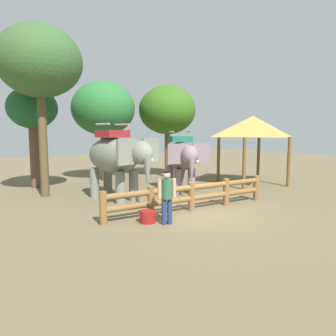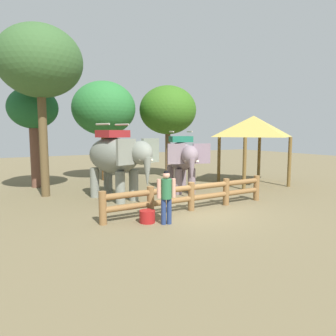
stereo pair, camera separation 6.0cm
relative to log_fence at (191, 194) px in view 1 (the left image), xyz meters
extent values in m
plane|color=brown|center=(0.00, -0.27, -0.61)|extent=(60.00, 60.00, 0.00)
cylinder|color=brown|center=(-3.37, -0.09, -0.08)|extent=(0.24, 0.24, 1.05)
cylinder|color=brown|center=(-1.68, -0.05, -0.08)|extent=(0.24, 0.24, 1.05)
cylinder|color=brown|center=(0.00, 0.00, -0.08)|extent=(0.24, 0.24, 1.05)
cylinder|color=brown|center=(1.68, 0.05, -0.08)|extent=(0.24, 0.24, 1.05)
cylinder|color=brown|center=(3.37, 0.09, -0.08)|extent=(0.24, 0.24, 1.05)
cylinder|color=brown|center=(0.00, 0.00, -0.16)|extent=(6.74, 0.39, 0.20)
cylinder|color=brown|center=(0.00, 0.00, 0.24)|extent=(6.74, 0.39, 0.20)
cylinder|color=slate|center=(-1.14, 2.61, 0.05)|extent=(0.39, 0.39, 1.31)
cylinder|color=slate|center=(-1.82, 2.39, 0.05)|extent=(0.39, 0.39, 1.31)
cylinder|color=slate|center=(-1.68, 4.29, 0.05)|extent=(0.39, 0.39, 1.31)
cylinder|color=slate|center=(-2.36, 4.07, 0.05)|extent=(0.39, 0.39, 1.31)
ellipsoid|color=slate|center=(-1.75, 3.34, 1.27)|extent=(2.14, 3.20, 1.52)
ellipsoid|color=slate|center=(-1.22, 1.69, 1.46)|extent=(1.09, 1.19, 0.93)
cube|color=slate|center=(-0.65, 2.00, 1.52)|extent=(0.87, 0.39, 0.98)
cube|color=slate|center=(-1.86, 1.61, 1.52)|extent=(0.87, 0.39, 0.98)
cone|color=slate|center=(-1.11, 1.36, 0.72)|extent=(0.35, 0.35, 1.20)
cone|color=beige|center=(-0.98, 1.51, 1.19)|extent=(0.41, 0.22, 0.17)
cone|color=beige|center=(-1.30, 1.40, 1.19)|extent=(0.41, 0.22, 0.17)
cube|color=maroon|center=(-1.75, 3.34, 2.19)|extent=(1.36, 1.27, 0.30)
cylinder|color=#A59E8C|center=(-1.27, 3.50, 2.58)|extent=(0.34, 0.86, 0.08)
cylinder|color=#A59E8C|center=(-2.22, 3.19, 2.58)|extent=(0.34, 0.86, 0.08)
cylinder|color=slate|center=(1.79, 2.62, -0.01)|extent=(0.35, 0.35, 1.18)
cylinder|color=slate|center=(1.17, 2.82, -0.01)|extent=(0.35, 0.35, 1.18)
cylinder|color=slate|center=(2.27, 4.14, -0.01)|extent=(0.35, 0.35, 1.18)
cylinder|color=slate|center=(1.65, 4.34, -0.01)|extent=(0.35, 0.35, 1.18)
ellipsoid|color=slate|center=(1.72, 3.48, 1.09)|extent=(1.93, 2.89, 1.38)
ellipsoid|color=slate|center=(1.25, 1.98, 1.26)|extent=(0.98, 1.07, 0.84)
cube|color=slate|center=(1.83, 1.91, 1.31)|extent=(0.79, 0.35, 0.89)
cube|color=slate|center=(0.74, 2.26, 1.31)|extent=(0.79, 0.35, 0.89)
cone|color=slate|center=(1.16, 1.69, 0.59)|extent=(0.31, 0.31, 1.08)
cone|color=beige|center=(1.33, 1.72, 1.02)|extent=(0.37, 0.20, 0.15)
cone|color=beige|center=(1.03, 1.82, 1.02)|extent=(0.37, 0.20, 0.15)
cube|color=#1B684D|center=(1.72, 3.48, 1.92)|extent=(1.22, 1.15, 0.28)
cylinder|color=#A59E8C|center=(2.15, 3.34, 2.27)|extent=(0.31, 0.78, 0.07)
cylinder|color=#A59E8C|center=(1.29, 3.62, 2.27)|extent=(0.31, 0.78, 0.07)
cylinder|color=navy|center=(-1.55, -1.06, -0.20)|extent=(0.16, 0.16, 0.81)
cylinder|color=navy|center=(-1.72, -1.02, -0.20)|extent=(0.16, 0.16, 0.81)
cylinder|color=#28633C|center=(-1.64, -1.04, 0.52)|extent=(0.40, 0.40, 0.62)
cylinder|color=tan|center=(-1.41, -1.10, 0.53)|extent=(0.13, 0.13, 0.59)
cylinder|color=tan|center=(-1.86, -0.98, 0.53)|extent=(0.13, 0.13, 0.59)
sphere|color=tan|center=(-1.64, -1.04, 0.94)|extent=(0.22, 0.22, 0.22)
sphere|color=black|center=(-1.64, -1.04, 1.00)|extent=(0.17, 0.17, 0.17)
cylinder|color=brown|center=(7.84, 4.31, 0.69)|extent=(0.18, 0.18, 2.60)
cylinder|color=brown|center=(7.31, 1.66, 0.69)|extent=(0.18, 0.18, 2.60)
cylinder|color=brown|center=(5.19, 4.84, 0.69)|extent=(0.18, 0.18, 2.60)
cylinder|color=brown|center=(4.66, 2.19, 0.69)|extent=(0.18, 0.18, 2.60)
pyramid|color=#AD9846|center=(6.25, 3.25, 2.56)|extent=(4.30, 4.30, 1.14)
cylinder|color=brown|center=(-0.35, 8.62, 1.01)|extent=(0.40, 0.40, 3.22)
ellipsoid|color=#286E31|center=(-0.35, 8.62, 3.63)|extent=(3.67, 3.67, 3.12)
cylinder|color=brown|center=(3.56, 7.94, 1.02)|extent=(0.33, 0.33, 3.25)
ellipsoid|color=#316319|center=(3.56, 7.94, 3.62)|extent=(3.55, 3.55, 3.01)
cylinder|color=brown|center=(-4.25, 8.09, 1.10)|extent=(0.47, 0.47, 3.41)
ellipsoid|color=#1A5429|center=(-4.25, 8.09, 3.48)|extent=(2.48, 2.48, 2.11)
cylinder|color=brown|center=(-4.21, 5.40, 1.83)|extent=(0.36, 0.36, 4.88)
ellipsoid|color=#355B2C|center=(-4.21, 5.40, 5.26)|extent=(3.60, 3.60, 3.06)
cylinder|color=maroon|center=(-2.08, -0.59, -0.41)|extent=(0.50, 0.50, 0.40)
camera|label=1|loc=(-6.40, -9.32, 2.27)|focal=33.60mm
camera|label=2|loc=(-6.35, -9.35, 2.27)|focal=33.60mm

